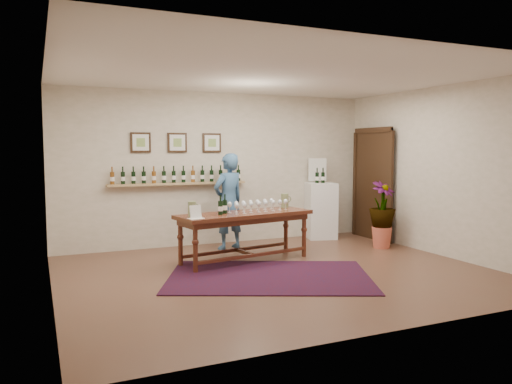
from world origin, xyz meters
name	(u,v)px	position (x,y,z in m)	size (l,w,h in m)	color
ground	(279,273)	(0.00, 0.00, 0.00)	(6.00, 6.00, 0.00)	brown
room_shell	(334,183)	(2.11, 1.86, 1.12)	(6.00, 6.00, 6.00)	beige
rug	(269,276)	(-0.21, -0.14, 0.01)	(2.76, 1.84, 0.01)	#400B13
tasting_table	(245,220)	(-0.15, 0.89, 0.66)	(2.27, 1.06, 0.78)	#492612
table_glasses	(255,206)	(0.04, 0.95, 0.87)	(1.31, 0.30, 0.18)	silver
table_bottles	(223,204)	(-0.53, 0.86, 0.93)	(0.28, 0.16, 0.30)	black
pitcher_left	(192,209)	(-1.05, 0.74, 0.89)	(0.15, 0.15, 0.23)	olive
pitcher_right	(285,201)	(0.72, 1.22, 0.89)	(0.15, 0.15, 0.24)	olive
menu_card	(195,212)	(-1.05, 0.57, 0.87)	(0.21, 0.15, 0.19)	white
display_pedestal	(321,211)	(2.01, 2.18, 0.55)	(0.55, 0.55, 1.10)	white
pedestal_bottles	(320,176)	(1.97, 2.16, 1.24)	(0.29, 0.08, 0.29)	black
info_sign	(317,170)	(2.02, 2.34, 1.35)	(0.37, 0.02, 0.50)	white
potted_plant	(382,215)	(2.50, 0.88, 0.60)	(0.66, 0.66, 1.03)	#C45941
person	(229,201)	(-0.04, 1.91, 0.85)	(0.62, 0.41, 1.69)	#34587C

